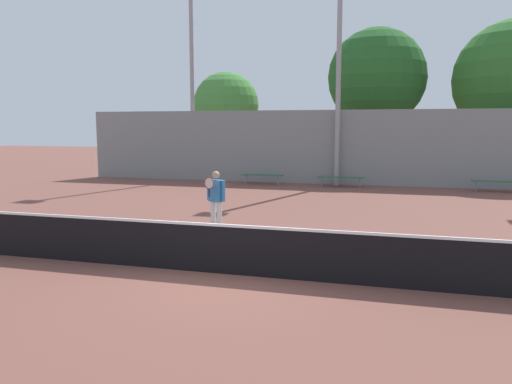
{
  "coord_description": "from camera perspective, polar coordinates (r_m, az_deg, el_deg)",
  "views": [
    {
      "loc": [
        3.04,
        -8.7,
        2.8
      ],
      "look_at": [
        -0.75,
        4.71,
        0.95
      ],
      "focal_mm": 35.0,
      "sensor_mm": 36.0,
      "label": 1
    }
  ],
  "objects": [
    {
      "name": "light_pole_center_back",
      "position": [
        26.55,
        -7.39,
        16.2
      ],
      "size": [
        0.9,
        0.6,
        11.19
      ],
      "color": "#939399",
      "rests_on": "ground_plane"
    },
    {
      "name": "ground_plane",
      "position": [
        9.63,
        -3.36,
        -9.33
      ],
      "size": [
        100.0,
        100.0,
        0.0
      ],
      "primitive_type": "plane",
      "color": "brown"
    },
    {
      "name": "light_pole_near_left",
      "position": [
        24.17,
        9.5,
        16.85
      ],
      "size": [
        0.9,
        0.6,
        11.42
      ],
      "color": "#939399",
      "rests_on": "ground_plane"
    },
    {
      "name": "bench_courtside_near",
      "position": [
        23.3,
        9.67,
        1.64
      ],
      "size": [
        2.16,
        0.4,
        0.47
      ],
      "color": "#28663D",
      "rests_on": "ground_plane"
    },
    {
      "name": "tree_green_tall",
      "position": [
        31.94,
        -3.44,
        9.87
      ],
      "size": [
        4.13,
        4.13,
        6.16
      ],
      "color": "brown",
      "rests_on": "ground_plane"
    },
    {
      "name": "tree_green_broad",
      "position": [
        28.78,
        13.64,
        12.58
      ],
      "size": [
        5.34,
        5.34,
        8.1
      ],
      "color": "brown",
      "rests_on": "ground_plane"
    },
    {
      "name": "tennis_net",
      "position": [
        9.5,
        -3.38,
        -6.5
      ],
      "size": [
        12.14,
        0.09,
        0.96
      ],
      "color": "#195128",
      "rests_on": "ground_plane"
    },
    {
      "name": "bench_adjacent_court",
      "position": [
        23.54,
        25.85,
        1.04
      ],
      "size": [
        2.05,
        0.4,
        0.47
      ],
      "color": "#28663D",
      "rests_on": "ground_plane"
    },
    {
      "name": "tennis_player",
      "position": [
        13.16,
        -4.61,
        -0.65
      ],
      "size": [
        0.56,
        0.48,
        1.62
      ],
      "rotation": [
        0.0,
        0.0,
        -0.33
      ],
      "color": "silver",
      "rests_on": "ground_plane"
    },
    {
      "name": "bench_courtside_far",
      "position": [
        23.99,
        0.71,
        1.91
      ],
      "size": [
        2.01,
        0.4,
        0.47
      ],
      "color": "#28663D",
      "rests_on": "ground_plane"
    },
    {
      "name": "back_fence",
      "position": [
        24.23,
        8.61,
        5.07
      ],
      "size": [
        25.62,
        0.06,
        3.55
      ],
      "color": "gray",
      "rests_on": "ground_plane"
    }
  ]
}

